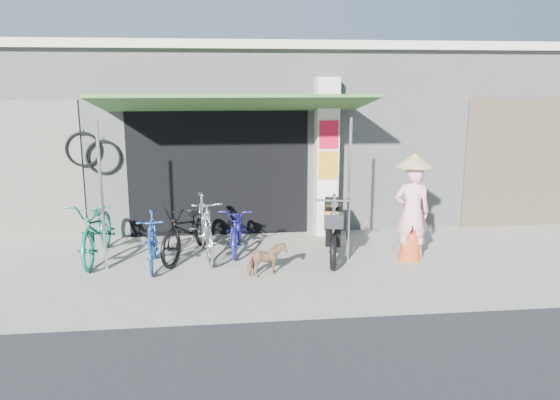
{
  "coord_description": "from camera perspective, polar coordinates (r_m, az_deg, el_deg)",
  "views": [
    {
      "loc": [
        -1.19,
        -7.74,
        2.91
      ],
      "look_at": [
        -0.2,
        1.0,
        1.0
      ],
      "focal_mm": 35.0,
      "sensor_mm": 36.0,
      "label": 1
    }
  ],
  "objects": [
    {
      "name": "street_dog",
      "position": [
        8.35,
        -1.41,
        -6.28
      ],
      "size": [
        0.67,
        0.49,
        0.51
      ],
      "primitive_type": "imported",
      "rotation": [
        0.0,
        0.0,
        1.97
      ],
      "color": "tan",
      "rests_on": "ground"
    },
    {
      "name": "moped",
      "position": [
        9.29,
        5.51,
        -2.73
      ],
      "size": [
        0.68,
        1.99,
        1.13
      ],
      "rotation": [
        0.0,
        0.0,
        -0.19
      ],
      "color": "black",
      "rests_on": "ground"
    },
    {
      "name": "nun",
      "position": [
        9.22,
        13.66,
        -0.8
      ],
      "size": [
        0.64,
        0.64,
        1.79
      ],
      "rotation": [
        0.0,
        0.0,
        2.97
      ],
      "color": "#FFABBB",
      "rests_on": "ground"
    },
    {
      "name": "bike_navy",
      "position": [
        9.55,
        -4.45,
        -2.95
      ],
      "size": [
        0.72,
        1.62,
        0.82
      ],
      "primitive_type": "imported",
      "rotation": [
        0.0,
        0.0,
        -0.12
      ],
      "color": "navy",
      "rests_on": "ground"
    },
    {
      "name": "neighbour_left",
      "position": [
        11.12,
        -26.44,
        2.65
      ],
      "size": [
        2.6,
        0.06,
        2.6
      ],
      "primitive_type": "cube",
      "color": "#6B665B",
      "rests_on": "ground"
    },
    {
      "name": "bike_black",
      "position": [
        9.31,
        -9.53,
        -3.04
      ],
      "size": [
        1.31,
        1.94,
        0.96
      ],
      "primitive_type": "imported",
      "rotation": [
        0.0,
        0.0,
        -0.4
      ],
      "color": "black",
      "rests_on": "ground"
    },
    {
      "name": "neighbour_right",
      "position": [
        12.14,
        24.3,
        3.55
      ],
      "size": [
        2.6,
        0.06,
        2.6
      ],
      "primitive_type": "cube",
      "color": "brown",
      "rests_on": "ground"
    },
    {
      "name": "shop_pillar",
      "position": [
        10.48,
        4.84,
        4.47
      ],
      "size": [
        0.42,
        0.44,
        3.0
      ],
      "color": "beige",
      "rests_on": "ground"
    },
    {
      "name": "bicycle_shop",
      "position": [
        12.93,
        -1.18,
        7.48
      ],
      "size": [
        12.3,
        5.3,
        3.66
      ],
      "color": "gray",
      "rests_on": "ground"
    },
    {
      "name": "ground",
      "position": [
        8.35,
        2.16,
        -8.15
      ],
      "size": [
        80.0,
        80.0,
        0.0
      ],
      "primitive_type": "plane",
      "color": "#A09C91",
      "rests_on": "ground"
    },
    {
      "name": "bike_teal",
      "position": [
        9.56,
        -18.53,
        -2.89
      ],
      "size": [
        0.7,
        1.97,
        1.03
      ],
      "primitive_type": "imported",
      "rotation": [
        0.0,
        0.0,
        -0.01
      ],
      "color": "#19715C",
      "rests_on": "ground"
    },
    {
      "name": "bike_silver",
      "position": [
        9.27,
        -7.88,
        -2.73
      ],
      "size": [
        0.77,
        1.83,
        1.06
      ],
      "primitive_type": "imported",
      "rotation": [
        0.0,
        0.0,
        0.16
      ],
      "color": "#B0B1B6",
      "rests_on": "ground"
    },
    {
      "name": "awning",
      "position": [
        9.37,
        -4.78,
        9.8
      ],
      "size": [
        4.6,
        1.88,
        2.72
      ],
      "color": "#325C29",
      "rests_on": "ground"
    },
    {
      "name": "bike_blue",
      "position": [
        8.93,
        -13.2,
        -4.13
      ],
      "size": [
        0.5,
        1.48,
        0.88
      ],
      "primitive_type": "imported",
      "rotation": [
        0.0,
        0.0,
        0.06
      ],
      "color": "navy",
      "rests_on": "ground"
    }
  ]
}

